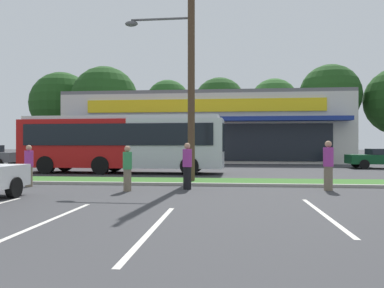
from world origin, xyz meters
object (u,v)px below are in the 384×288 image
Objects in this scene: pedestrian_mid at (127,168)px; pedestrian_far at (328,165)px; car_1 at (380,158)px; utility_pole at (188,60)px; pedestrian_near_bench at (187,166)px; city_bus at (123,142)px; pedestrian_by_pole at (29,166)px.

pedestrian_mid is 7.15m from pedestrian_far.
pedestrian_mid is at bearing 45.55° from car_1.
utility_pole is 6.09× the size of pedestrian_mid.
pedestrian_near_bench is at bearing -84.08° from utility_pole.
pedestrian_by_pole is (-1.62, -7.28, -0.95)m from city_bus.
car_1 is 2.59× the size of pedestrian_by_pole.
car_1 is 14.74m from pedestrian_far.
pedestrian_by_pole is at bearing -162.06° from utility_pole.
pedestrian_near_bench is at bearing -108.79° from pedestrian_mid.
utility_pole reaches higher than city_bus.
city_bus is 17.39m from car_1.
city_bus is at bearing 19.57° from car_1.
city_bus reaches higher than pedestrian_far.
pedestrian_by_pole is 1.02× the size of pedestrian_mid.
pedestrian_by_pole reaches higher than car_1.
utility_pole is at bearing -49.18° from city_bus.
city_bus is at bearing -84.88° from pedestrian_far.
pedestrian_by_pole is at bearing 75.43° from pedestrian_near_bench.
city_bus reaches higher than car_1.
utility_pole reaches higher than pedestrian_by_pole.
pedestrian_mid is at bearing -59.79° from pedestrian_by_pole.
pedestrian_near_bench is 5.06m from pedestrian_far.
pedestrian_mid is at bearing -71.23° from city_bus.
pedestrian_near_bench is 1.05× the size of pedestrian_by_pole.
pedestrian_mid is at bearing -121.96° from utility_pole.
pedestrian_near_bench reaches higher than pedestrian_mid.
city_bus is 8.69m from pedestrian_mid.
pedestrian_near_bench reaches higher than car_1.
car_1 is 19.69m from pedestrian_mid.
pedestrian_near_bench is (-11.76, -13.31, 0.14)m from car_1.
pedestrian_far reaches higher than pedestrian_by_pole.
pedestrian_near_bench is (4.60, -7.50, -0.91)m from city_bus.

